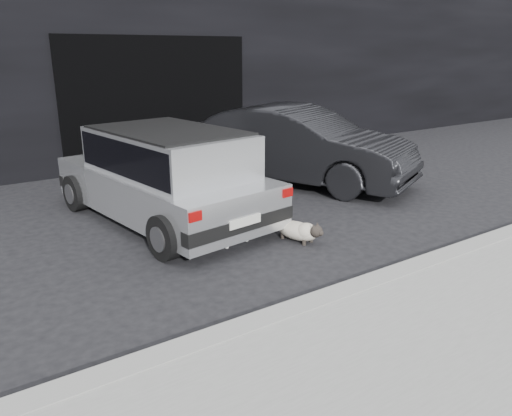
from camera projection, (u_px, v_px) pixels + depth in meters
ground at (215, 225)px, 6.93m from camera, size 80.00×80.00×0.00m
building_facade at (120, 42)px, 11.44m from camera, size 34.00×4.00×5.00m
garage_opening at (159, 102)px, 10.22m from camera, size 4.00×0.10×2.60m
curb at (414, 269)px, 5.40m from camera, size 18.00×0.25×0.12m
silver_hatchback at (166, 171)px, 6.92m from camera, size 2.14×3.75×1.32m
second_car at (297, 145)px, 8.98m from camera, size 3.06×4.41×1.38m
cat_siamese at (300, 231)px, 6.31m from camera, size 0.42×0.86×0.30m
cat_white at (235, 228)px, 6.27m from camera, size 0.83×0.38×0.39m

